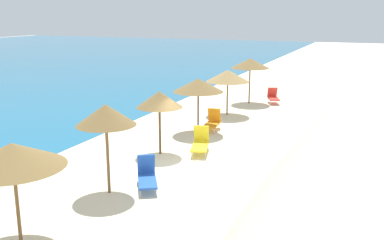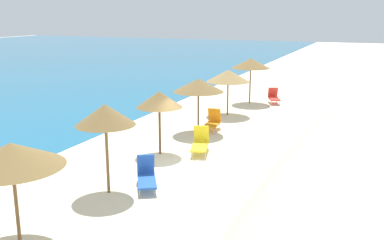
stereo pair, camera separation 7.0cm
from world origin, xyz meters
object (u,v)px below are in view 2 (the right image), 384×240
at_px(beach_umbrella_1, 11,155).
at_px(beach_umbrella_3, 159,99).
at_px(lounge_chair_3, 213,121).
at_px(lounge_chair_0, 200,143).
at_px(lounge_chair_4, 146,175).
at_px(beach_umbrella_6, 251,63).
at_px(beach_umbrella_4, 198,85).
at_px(beach_umbrella_5, 228,76).
at_px(beach_umbrella_2, 105,115).
at_px(lounge_chair_2, 274,97).

bearing_deg(beach_umbrella_1, beach_umbrella_3, 0.70).
height_order(beach_umbrella_1, lounge_chair_3, beach_umbrella_1).
bearing_deg(lounge_chair_0, lounge_chair_4, 70.05).
relative_size(beach_umbrella_1, beach_umbrella_3, 1.01).
relative_size(beach_umbrella_1, lounge_chair_3, 1.83).
xyz_separation_m(beach_umbrella_6, lounge_chair_0, (-11.17, -0.98, -2.21)).
bearing_deg(beach_umbrella_6, lounge_chair_4, -177.37).
xyz_separation_m(beach_umbrella_4, beach_umbrella_6, (8.21, -0.32, 0.25)).
bearing_deg(lounge_chair_4, beach_umbrella_6, -118.44).
relative_size(beach_umbrella_4, beach_umbrella_5, 1.03).
relative_size(beach_umbrella_3, lounge_chair_0, 1.56).
xyz_separation_m(beach_umbrella_1, beach_umbrella_2, (3.77, -0.22, 0.23)).
relative_size(beach_umbrella_2, lounge_chair_0, 1.74).
bearing_deg(beach_umbrella_4, beach_umbrella_5, -1.12).
distance_m(beach_umbrella_2, lounge_chair_4, 2.61).
bearing_deg(lounge_chair_4, beach_umbrella_2, 15.64).
height_order(lounge_chair_2, lounge_chair_4, lounge_chair_4).
bearing_deg(beach_umbrella_5, lounge_chair_3, -173.70).
height_order(beach_umbrella_3, lounge_chair_2, beach_umbrella_3).
relative_size(beach_umbrella_1, lounge_chair_4, 1.61).
bearing_deg(lounge_chair_2, beach_umbrella_2, 61.17).
relative_size(beach_umbrella_4, lounge_chair_3, 1.82).
xyz_separation_m(beach_umbrella_5, lounge_chair_3, (-3.54, -0.39, -1.86)).
height_order(beach_umbrella_5, lounge_chair_4, beach_umbrella_5).
distance_m(beach_umbrella_1, beach_umbrella_5, 16.27).
distance_m(beach_umbrella_1, beach_umbrella_3, 8.17).
height_order(beach_umbrella_5, lounge_chair_0, beach_umbrella_5).
xyz_separation_m(beach_umbrella_2, lounge_chair_3, (8.96, -0.35, -2.21)).
bearing_deg(lounge_chair_2, beach_umbrella_1, 61.59).
bearing_deg(lounge_chair_3, beach_umbrella_3, 74.26).
bearing_deg(lounge_chair_2, beach_umbrella_5, 45.79).
height_order(lounge_chair_0, lounge_chair_3, lounge_chair_0).
bearing_deg(lounge_chair_2, lounge_chair_3, 57.41).
height_order(beach_umbrella_1, lounge_chair_4, beach_umbrella_1).
relative_size(beach_umbrella_3, beach_umbrella_6, 0.91).
distance_m(beach_umbrella_6, lounge_chair_4, 15.61).
distance_m(lounge_chair_0, lounge_chair_2, 11.75).
distance_m(beach_umbrella_5, lounge_chair_4, 11.73).
xyz_separation_m(beach_umbrella_3, beach_umbrella_4, (3.79, -0.20, 0.04)).
bearing_deg(beach_umbrella_3, beach_umbrella_1, -179.30).
relative_size(beach_umbrella_4, lounge_chair_4, 1.60).
height_order(beach_umbrella_3, lounge_chair_4, beach_umbrella_3).
bearing_deg(beach_umbrella_6, lounge_chair_2, -69.01).
bearing_deg(beach_umbrella_6, beach_umbrella_4, 177.75).
distance_m(beach_umbrella_3, lounge_chair_4, 4.13).
bearing_deg(beach_umbrella_4, lounge_chair_4, -171.88).
xyz_separation_m(beach_umbrella_5, lounge_chair_4, (-11.53, -0.95, -1.90)).
xyz_separation_m(beach_umbrella_1, lounge_chair_2, (20.74, -1.90, -1.97)).
bearing_deg(lounge_chair_3, beach_umbrella_2, 80.38).
bearing_deg(beach_umbrella_6, beach_umbrella_1, 178.81).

